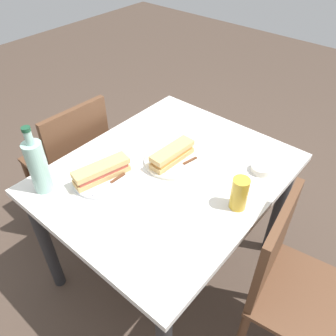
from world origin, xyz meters
name	(u,v)px	position (x,y,z in m)	size (l,w,h in m)	color
ground_plane	(168,264)	(0.00, 0.00, 0.00)	(8.00, 8.00, 0.00)	#47382D
dining_table	(168,189)	(0.00, 0.00, 0.62)	(1.08, 0.90, 0.73)	silver
chair_far	(290,284)	(0.01, 0.65, 0.51)	(0.45, 0.45, 0.88)	brown
chair_near	(73,160)	(0.08, -0.65, 0.51)	(0.42, 0.42, 0.88)	brown
plate_near	(103,178)	(0.23, -0.18, 0.73)	(0.26, 0.26, 0.01)	white
baguette_sandwich_near	(102,171)	(0.23, -0.18, 0.78)	(0.26, 0.13, 0.07)	tan
knife_near	(111,183)	(0.23, -0.13, 0.74)	(0.18, 0.02, 0.01)	silver
plate_far	(172,161)	(-0.06, -0.03, 0.73)	(0.26, 0.26, 0.01)	silver
baguette_sandwich_far	(172,154)	(-0.06, -0.03, 0.78)	(0.23, 0.08, 0.07)	tan
knife_far	(183,164)	(-0.07, 0.03, 0.74)	(0.18, 0.05, 0.01)	silver
water_bottle	(38,166)	(0.42, -0.33, 0.85)	(0.08, 0.08, 0.31)	#99C6B7
beer_glass	(239,194)	(-0.02, 0.35, 0.80)	(0.07, 0.07, 0.14)	gold
olive_bowl	(261,169)	(-0.27, 0.32, 0.74)	(0.09, 0.09, 0.03)	silver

